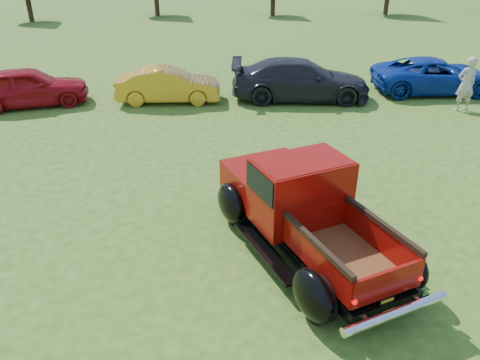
{
  "coord_description": "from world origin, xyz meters",
  "views": [
    {
      "loc": [
        -0.69,
        -8.12,
        5.45
      ],
      "look_at": [
        0.21,
        0.2,
        1.1
      ],
      "focal_mm": 35.0,
      "sensor_mm": 36.0,
      "label": 1
    }
  ],
  "objects_px": {
    "pickup_truck": "(299,205)",
    "show_car_yellow": "(168,85)",
    "show_car_grey": "(300,80)",
    "spectator": "(466,84)",
    "show_car_red": "(28,87)",
    "show_car_blue": "(435,76)"
  },
  "relations": [
    {
      "from": "show_car_yellow",
      "to": "show_car_blue",
      "type": "bearing_deg",
      "value": -86.08
    },
    {
      "from": "show_car_red",
      "to": "show_car_grey",
      "type": "bearing_deg",
      "value": -103.33
    },
    {
      "from": "show_car_red",
      "to": "spectator",
      "type": "bearing_deg",
      "value": -109.87
    },
    {
      "from": "pickup_truck",
      "to": "show_car_blue",
      "type": "bearing_deg",
      "value": 32.9
    },
    {
      "from": "pickup_truck",
      "to": "show_car_yellow",
      "type": "distance_m",
      "value": 9.84
    },
    {
      "from": "pickup_truck",
      "to": "show_car_blue",
      "type": "xyz_separation_m",
      "value": [
        7.55,
        9.55,
        -0.2
      ]
    },
    {
      "from": "show_car_grey",
      "to": "show_car_blue",
      "type": "height_order",
      "value": "show_car_grey"
    },
    {
      "from": "show_car_red",
      "to": "show_car_blue",
      "type": "xyz_separation_m",
      "value": [
        15.33,
        0.02,
        -0.04
      ]
    },
    {
      "from": "pickup_truck",
      "to": "spectator",
      "type": "distance_m",
      "value": 10.49
    },
    {
      "from": "spectator",
      "to": "show_car_grey",
      "type": "bearing_deg",
      "value": -21.29
    },
    {
      "from": "show_car_blue",
      "to": "show_car_grey",
      "type": "bearing_deg",
      "value": 97.19
    },
    {
      "from": "pickup_truck",
      "to": "show_car_grey",
      "type": "distance_m",
      "value": 9.48
    },
    {
      "from": "pickup_truck",
      "to": "spectator",
      "type": "bearing_deg",
      "value": 25.49
    },
    {
      "from": "show_car_yellow",
      "to": "show_car_grey",
      "type": "relative_size",
      "value": 0.74
    },
    {
      "from": "pickup_truck",
      "to": "show_car_red",
      "type": "distance_m",
      "value": 12.3
    },
    {
      "from": "show_car_yellow",
      "to": "show_car_grey",
      "type": "bearing_deg",
      "value": -88.99
    },
    {
      "from": "show_car_yellow",
      "to": "spectator",
      "type": "relative_size",
      "value": 1.99
    },
    {
      "from": "pickup_truck",
      "to": "spectator",
      "type": "relative_size",
      "value": 2.74
    },
    {
      "from": "show_car_yellow",
      "to": "show_car_blue",
      "type": "xyz_separation_m",
      "value": [
        10.33,
        0.11,
        0.04
      ]
    },
    {
      "from": "show_car_red",
      "to": "show_car_blue",
      "type": "distance_m",
      "value": 15.33
    },
    {
      "from": "show_car_red",
      "to": "show_car_yellow",
      "type": "relative_size",
      "value": 1.09
    },
    {
      "from": "show_car_grey",
      "to": "pickup_truck",
      "type": "bearing_deg",
      "value": 174.51
    }
  ]
}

